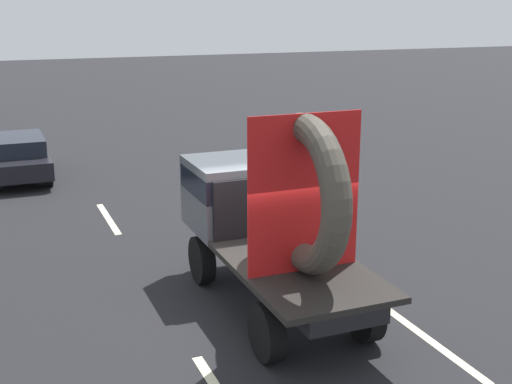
% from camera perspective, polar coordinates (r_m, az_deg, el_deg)
% --- Properties ---
extents(ground_plane, '(120.00, 120.00, 0.00)m').
position_cam_1_polar(ground_plane, '(12.17, 1.07, -9.95)').
color(ground_plane, black).
extents(flatbed_truck, '(2.02, 5.10, 3.67)m').
position_cam_1_polar(flatbed_truck, '(12.03, 0.83, -1.65)').
color(flatbed_truck, black).
rests_on(flatbed_truck, ground_plane).
extents(distant_sedan, '(1.76, 4.11, 1.34)m').
position_cam_1_polar(distant_sedan, '(22.13, -19.52, 2.89)').
color(distant_sedan, black).
rests_on(distant_sedan, ground_plane).
extents(lane_dash_left_far, '(0.16, 2.68, 0.01)m').
position_cam_1_polar(lane_dash_left_far, '(17.51, -12.37, -2.20)').
color(lane_dash_left_far, beige).
rests_on(lane_dash_left_far, ground_plane).
extents(lane_dash_right_near, '(0.16, 2.89, 0.01)m').
position_cam_1_polar(lane_dash_right_near, '(11.52, 14.43, -12.00)').
color(lane_dash_right_near, beige).
rests_on(lane_dash_right_near, ground_plane).
extents(lane_dash_right_far, '(0.16, 2.25, 0.01)m').
position_cam_1_polar(lane_dash_right_far, '(17.93, -0.49, -1.40)').
color(lane_dash_right_far, beige).
rests_on(lane_dash_right_far, ground_plane).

